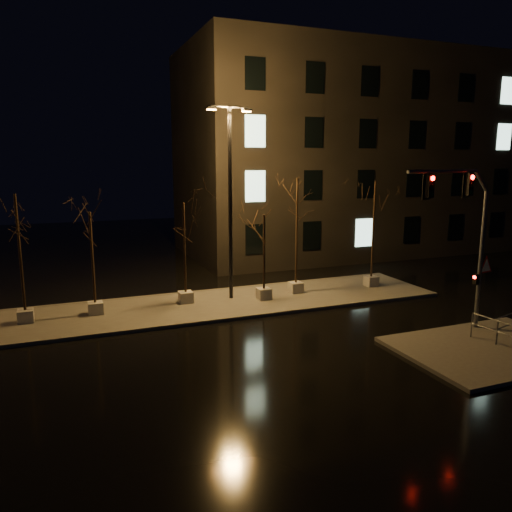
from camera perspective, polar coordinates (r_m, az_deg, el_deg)
name	(u,v)px	position (r m, az deg, el deg)	size (l,w,h in m)	color
ground	(272,346)	(19.62, 1.87, -10.20)	(90.00, 90.00, 0.00)	black
median	(224,303)	(24.93, -3.63, -5.41)	(22.00, 5.00, 0.15)	#4C4944
sidewalk_corner	(491,349)	(21.08, 25.32, -9.54)	(7.00, 5.00, 0.15)	#4C4944
building	(345,155)	(40.80, 10.14, 11.31)	(25.00, 12.00, 15.00)	black
tree_0	(17,223)	(23.15, -25.62, 3.40)	(1.80, 1.80, 5.70)	#AAA79F
tree_1	(91,235)	(23.35, -18.34, 2.28)	(1.80, 1.80, 4.80)	#AAA79F
tree_2	(184,225)	(24.22, -8.25, 3.50)	(1.80, 1.80, 5.07)	#AAA79F
tree_3	(264,234)	(24.69, 0.93, 2.58)	(1.80, 1.80, 4.41)	#AAA79F
tree_4	(297,204)	(25.91, 4.71, 5.95)	(1.80, 1.80, 6.20)	#AAA79F
tree_5	(374,205)	(27.97, 13.38, 5.73)	(1.80, 1.80, 5.99)	#AAA79F
traffic_signal_mast	(467,227)	(21.40, 22.99, 3.06)	(5.32, 0.95, 6.57)	#5C5F64
streetlight_main	(230,190)	(24.68, -2.97, 7.50)	(2.37, 0.63, 9.47)	black
guard_rail_b	(496,329)	(21.03, 25.69, -7.52)	(0.30, 2.13, 1.01)	#5C5F64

